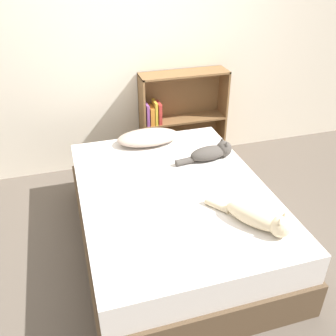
{
  "coord_description": "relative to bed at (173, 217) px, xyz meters",
  "views": [
    {
      "loc": [
        -0.71,
        -2.23,
        2.14
      ],
      "look_at": [
        0.0,
        0.15,
        0.63
      ],
      "focal_mm": 40.0,
      "sensor_mm": 36.0,
      "label": 1
    }
  ],
  "objects": [
    {
      "name": "cat_light",
      "position": [
        0.41,
        -0.57,
        0.33
      ],
      "size": [
        0.42,
        0.53,
        0.16
      ],
      "rotation": [
        0.0,
        0.0,
        5.33
      ],
      "color": "beige",
      "rests_on": "bed"
    },
    {
      "name": "ground_plane",
      "position": [
        0.0,
        0.0,
        -0.26
      ],
      "size": [
        8.0,
        8.0,
        0.0
      ],
      "primitive_type": "plane",
      "color": "brown"
    },
    {
      "name": "cat_dark",
      "position": [
        0.46,
        0.35,
        0.33
      ],
      "size": [
        0.52,
        0.19,
        0.16
      ],
      "rotation": [
        0.0,
        0.0,
        0.11
      ],
      "color": "#47423D",
      "rests_on": "bed"
    },
    {
      "name": "bookshelf",
      "position": [
        0.47,
        1.32,
        0.25
      ],
      "size": [
        0.92,
        0.26,
        1.01
      ],
      "color": "brown",
      "rests_on": "ground_plane"
    },
    {
      "name": "wall_back",
      "position": [
        0.0,
        1.44,
        0.99
      ],
      "size": [
        8.0,
        0.06,
        2.5
      ],
      "color": "silver",
      "rests_on": "ground_plane"
    },
    {
      "name": "pillow",
      "position": [
        0.0,
        0.79,
        0.33
      ],
      "size": [
        0.58,
        0.31,
        0.11
      ],
      "color": "#B29E8E",
      "rests_on": "bed"
    },
    {
      "name": "bed",
      "position": [
        0.0,
        0.0,
        0.0
      ],
      "size": [
        1.43,
        1.95,
        0.53
      ],
      "color": "brown",
      "rests_on": "ground_plane"
    }
  ]
}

